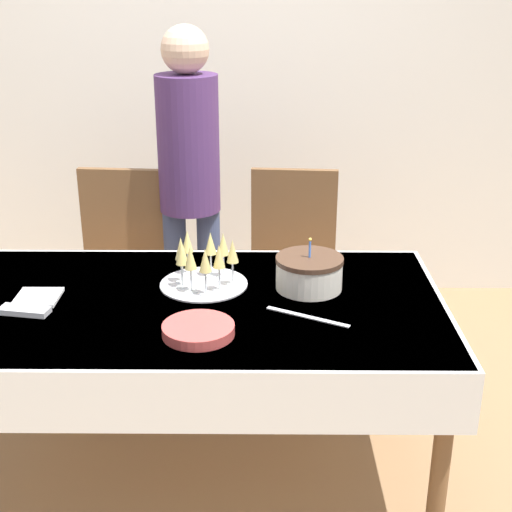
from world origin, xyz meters
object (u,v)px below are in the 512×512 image
birthday_cake (309,273)px  person_standing (189,170)px  dining_chair_far_left (120,265)px  champagne_tray (204,261)px  dining_chair_far_right (292,266)px  plate_stack_main (198,330)px

birthday_cake → person_standing: person_standing is taller
dining_chair_far_left → birthday_cake: 1.11m
champagne_tray → dining_chair_far_right: bearing=62.2°
birthday_cake → plate_stack_main: birthday_cake is taller
person_standing → champagne_tray: bearing=-81.1°
dining_chair_far_right → person_standing: 0.65m
dining_chair_far_left → dining_chair_far_right: size_ratio=1.00×
champagne_tray → birthday_cake: bearing=-3.6°
champagne_tray → plate_stack_main: bearing=-88.4°
dining_chair_far_left → person_standing: 0.55m
champagne_tray → plate_stack_main: champagne_tray is taller
dining_chair_far_left → dining_chair_far_right: 0.80m
birthday_cake → person_standing: size_ratio=0.15×
birthday_cake → person_standing: 0.95m
dining_chair_far_left → person_standing: (0.33, 0.10, 0.43)m
dining_chair_far_right → birthday_cake: dining_chair_far_right is taller
dining_chair_far_right → person_standing: person_standing is taller
birthday_cake → plate_stack_main: (-0.37, -0.36, -0.04)m
plate_stack_main → birthday_cake: bearing=44.4°
dining_chair_far_left → birthday_cake: dining_chair_far_left is taller
birthday_cake → person_standing: (-0.50, 0.79, 0.17)m
dining_chair_far_right → birthday_cake: (0.03, -0.70, 0.26)m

